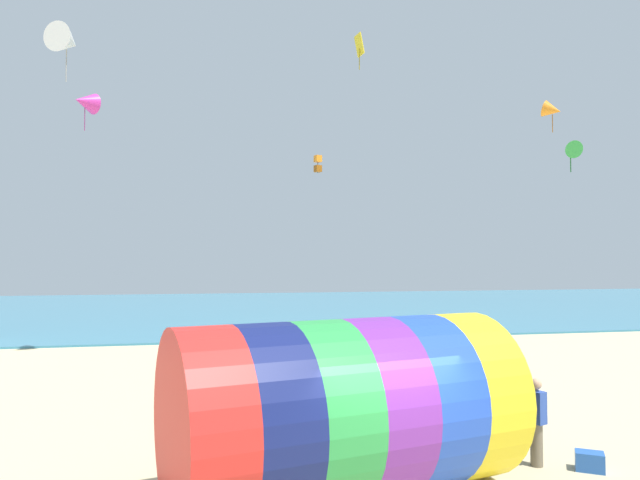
{
  "coord_description": "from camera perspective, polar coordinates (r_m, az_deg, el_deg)",
  "views": [
    {
      "loc": [
        -2.9,
        -8.79,
        4.1
      ],
      "look_at": [
        -0.58,
        2.92,
        4.51
      ],
      "focal_mm": 32.0,
      "sensor_mm": 36.0,
      "label": 1
    }
  ],
  "objects": [
    {
      "name": "kite_green_delta",
      "position": [
        17.95,
        23.76,
        8.4
      ],
      "size": [
        0.62,
        0.73,
        1.0
      ],
      "color": "green"
    },
    {
      "name": "bystander_near_water",
      "position": [
        16.7,
        -2.59,
        -13.31
      ],
      "size": [
        0.34,
        0.42,
        1.62
      ],
      "color": "#726651",
      "rests_on": "ground"
    },
    {
      "name": "kite_orange_box",
      "position": [
        25.89,
        -0.22,
        7.63
      ],
      "size": [
        0.36,
        0.36,
        0.8
      ],
      "color": "orange"
    },
    {
      "name": "cooler_box",
      "position": [
        12.98,
        25.37,
        -19.37
      ],
      "size": [
        0.63,
        0.58,
        0.36
      ],
      "primitive_type": "cube",
      "rotation": [
        0.0,
        0.0,
        2.57
      ],
      "color": "#2659B2",
      "rests_on": "ground"
    },
    {
      "name": "kite_yellow_diamond",
      "position": [
        22.2,
        3.95,
        18.82
      ],
      "size": [
        0.27,
        0.56,
        1.31
      ],
      "color": "yellow"
    },
    {
      "name": "kite_handler",
      "position": [
        12.66,
        20.81,
        -16.55
      ],
      "size": [
        0.33,
        0.41,
        1.73
      ],
      "color": "#726651",
      "rests_on": "ground"
    },
    {
      "name": "kite_orange_delta",
      "position": [
        24.88,
        22.21,
        11.94
      ],
      "size": [
        1.05,
        1.05,
        1.31
      ],
      "color": "orange"
    },
    {
      "name": "kite_white_delta",
      "position": [
        18.75,
        -24.0,
        17.71
      ],
      "size": [
        1.14,
        1.16,
        1.62
      ],
      "color": "white"
    },
    {
      "name": "kite_magenta_delta",
      "position": [
        26.04,
        -22.45,
        12.65
      ],
      "size": [
        1.25,
        1.25,
        1.64
      ],
      "color": "#D1339E"
    },
    {
      "name": "sea",
      "position": [
        48.76,
        -7.83,
        -6.72
      ],
      "size": [
        120.0,
        40.0,
        0.1
      ],
      "primitive_type": "cube",
      "color": "teal",
      "rests_on": "ground"
    },
    {
      "name": "giant_inflatable_tube",
      "position": [
        10.32,
        2.39,
        -16.39
      ],
      "size": [
        6.47,
        4.36,
        3.06
      ],
      "color": "red",
      "rests_on": "ground"
    }
  ]
}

